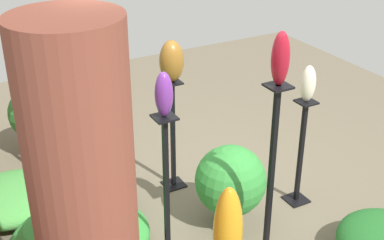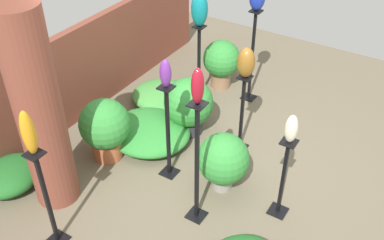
{
  "view_description": "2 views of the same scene",
  "coord_description": "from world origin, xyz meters",
  "views": [
    {
      "loc": [
        -3.39,
        1.86,
        2.92
      ],
      "look_at": [
        -0.13,
        0.07,
        1.04
      ],
      "focal_mm": 50.0,
      "sensor_mm": 36.0,
      "label": 1
    },
    {
      "loc": [
        -3.7,
        -1.99,
        3.85
      ],
      "look_at": [
        -0.2,
        0.2,
        0.8
      ],
      "focal_mm": 42.0,
      "sensor_mm": 36.0,
      "label": 2
    }
  ],
  "objects": [
    {
      "name": "art_vase_amber",
      "position": [
        -1.85,
        0.84,
        1.44
      ],
      "size": [
        0.13,
        0.13,
        0.47
      ],
      "primitive_type": "ellipsoid",
      "color": "orange",
      "rests_on": "pedestal_amber"
    },
    {
      "name": "art_vase_ivory",
      "position": [
        -0.25,
        -0.97,
        1.18
      ],
      "size": [
        0.12,
        0.13,
        0.32
      ],
      "primitive_type": "ellipsoid",
      "color": "beige",
      "rests_on": "pedestal_ivory"
    },
    {
      "name": "pedestal_ruby",
      "position": [
        -0.79,
        -0.22,
        0.71
      ],
      "size": [
        0.2,
        0.2,
        1.52
      ],
      "color": "black",
      "rests_on": "ground"
    },
    {
      "name": "pedestal_teal",
      "position": [
        1.25,
        0.99,
        0.55
      ],
      "size": [
        0.2,
        0.2,
        1.2
      ],
      "color": "black",
      "rests_on": "ground"
    },
    {
      "name": "potted_plant_front_left",
      "position": [
        1.75,
        0.88,
        0.45
      ],
      "size": [
        0.58,
        0.58,
        0.78
      ],
      "color": "#936B4C",
      "rests_on": "ground"
    },
    {
      "name": "art_vase_cobalt",
      "position": [
        1.67,
        0.34,
        1.62
      ],
      "size": [
        0.22,
        0.22,
        0.39
      ],
      "primitive_type": "ellipsoid",
      "color": "#192D9E",
      "rests_on": "pedestal_cobalt"
    },
    {
      "name": "pedestal_violet",
      "position": [
        -0.37,
        0.42,
        0.58
      ],
      "size": [
        0.2,
        0.2,
        1.26
      ],
      "color": "black",
      "rests_on": "ground"
    },
    {
      "name": "foliage_bed_rear",
      "position": [
        0.84,
        1.37,
        0.14
      ],
      "size": [
        0.87,
        0.93,
        0.28
      ],
      "primitive_type": "ellipsoid",
      "color": "#479942",
      "rests_on": "ground"
    },
    {
      "name": "art_vase_violet",
      "position": [
        -0.37,
        0.42,
        1.43
      ],
      "size": [
        0.13,
        0.13,
        0.33
      ],
      "primitive_type": "ellipsoid",
      "color": "#6B2D8C",
      "rests_on": "pedestal_violet"
    },
    {
      "name": "art_vase_ruby",
      "position": [
        -0.79,
        -0.22,
        1.71
      ],
      "size": [
        0.13,
        0.12,
        0.38
      ],
      "primitive_type": "ellipsoid",
      "color": "maroon",
      "rests_on": "pedestal_ruby"
    },
    {
      "name": "art_vase_bronze",
      "position": [
        0.53,
        -0.09,
        1.28
      ],
      "size": [
        0.21,
        0.22,
        0.38
      ],
      "primitive_type": "ellipsoid",
      "color": "brown",
      "rests_on": "pedestal_bronze"
    },
    {
      "name": "pedestal_bronze",
      "position": [
        0.53,
        -0.09,
        0.5
      ],
      "size": [
        0.2,
        0.2,
        1.09
      ],
      "color": "black",
      "rests_on": "ground"
    },
    {
      "name": "art_vase_teal",
      "position": [
        1.25,
        0.99,
        1.45
      ],
      "size": [
        0.22,
        0.24,
        0.5
      ],
      "primitive_type": "ellipsoid",
      "color": "#0F727A",
      "rests_on": "pedestal_teal"
    },
    {
      "name": "potted_plant_walkway_edge",
      "position": [
        0.48,
        0.68,
        0.44
      ],
      "size": [
        0.67,
        0.67,
        0.81
      ],
      "color": "#2D2D33",
      "rests_on": "ground"
    },
    {
      "name": "potted_plant_mid_left",
      "position": [
        -0.23,
        -0.24,
        0.42
      ],
      "size": [
        0.61,
        0.61,
        0.74
      ],
      "color": "gray",
      "rests_on": "ground"
    },
    {
      "name": "ground_plane",
      "position": [
        0.0,
        0.0,
        0.0
      ],
      "size": [
        8.0,
        8.0,
        0.0
      ],
      "primitive_type": "plane",
      "color": "#6B604C"
    },
    {
      "name": "foliage_bed_west",
      "position": [
        0.01,
        1.01,
        0.15
      ],
      "size": [
        1.04,
        1.13,
        0.3
      ],
      "primitive_type": "ellipsoid",
      "color": "#338C38",
      "rests_on": "ground"
    },
    {
      "name": "pedestal_cobalt",
      "position": [
        1.67,
        0.34,
        0.66
      ],
      "size": [
        0.2,
        0.2,
        1.42
      ],
      "color": "black",
      "rests_on": "ground"
    },
    {
      "name": "pedestal_ivory",
      "position": [
        -0.25,
        -0.97,
        0.46
      ],
      "size": [
        0.2,
        0.2,
        1.02
      ],
      "color": "black",
      "rests_on": "ground"
    }
  ]
}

